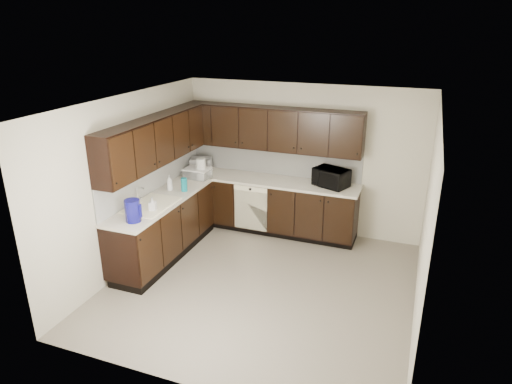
# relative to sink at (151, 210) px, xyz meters

# --- Properties ---
(floor) EXTENTS (4.00, 4.00, 0.00)m
(floor) POSITION_rel_sink_xyz_m (1.68, 0.01, -0.88)
(floor) COLOR gray
(floor) RESTS_ON ground
(ceiling) EXTENTS (4.00, 4.00, 0.00)m
(ceiling) POSITION_rel_sink_xyz_m (1.68, 0.01, 1.62)
(ceiling) COLOR white
(ceiling) RESTS_ON wall_back
(wall_back) EXTENTS (4.00, 0.02, 2.50)m
(wall_back) POSITION_rel_sink_xyz_m (1.68, 2.01, 0.37)
(wall_back) COLOR beige
(wall_back) RESTS_ON floor
(wall_left) EXTENTS (0.02, 4.00, 2.50)m
(wall_left) POSITION_rel_sink_xyz_m (-0.32, 0.01, 0.37)
(wall_left) COLOR beige
(wall_left) RESTS_ON floor
(wall_right) EXTENTS (0.02, 4.00, 2.50)m
(wall_right) POSITION_rel_sink_xyz_m (3.68, 0.01, 0.37)
(wall_right) COLOR beige
(wall_right) RESTS_ON floor
(wall_front) EXTENTS (4.00, 0.02, 2.50)m
(wall_front) POSITION_rel_sink_xyz_m (1.68, -1.99, 0.37)
(wall_front) COLOR beige
(wall_front) RESTS_ON floor
(lower_cabinets) EXTENTS (3.00, 2.80, 0.90)m
(lower_cabinets) POSITION_rel_sink_xyz_m (0.67, 1.12, -0.47)
(lower_cabinets) COLOR black
(lower_cabinets) RESTS_ON floor
(countertop) EXTENTS (3.03, 2.83, 0.04)m
(countertop) POSITION_rel_sink_xyz_m (0.67, 1.12, 0.04)
(countertop) COLOR beige
(countertop) RESTS_ON lower_cabinets
(backsplash) EXTENTS (3.00, 2.80, 0.48)m
(backsplash) POSITION_rel_sink_xyz_m (0.46, 1.33, 0.30)
(backsplash) COLOR silver
(backsplash) RESTS_ON countertop
(upper_cabinets) EXTENTS (3.00, 2.80, 0.70)m
(upper_cabinets) POSITION_rel_sink_xyz_m (0.58, 1.22, 0.89)
(upper_cabinets) COLOR black
(upper_cabinets) RESTS_ON wall_back
(dishwasher) EXTENTS (0.58, 0.04, 0.78)m
(dishwasher) POSITION_rel_sink_xyz_m (0.98, 1.42, -0.33)
(dishwasher) COLOR #F3ECC7
(dishwasher) RESTS_ON lower_cabinets
(sink) EXTENTS (0.54, 0.82, 0.42)m
(sink) POSITION_rel_sink_xyz_m (0.00, 0.00, 0.00)
(sink) COLOR #F3ECC7
(sink) RESTS_ON countertop
(microwave) EXTENTS (0.62, 0.53, 0.29)m
(microwave) POSITION_rel_sink_xyz_m (2.23, 1.73, 0.21)
(microwave) COLOR black
(microwave) RESTS_ON countertop
(soap_bottle_a) EXTENTS (0.11, 0.12, 0.21)m
(soap_bottle_a) POSITION_rel_sink_xyz_m (0.13, -0.14, 0.16)
(soap_bottle_a) COLOR gray
(soap_bottle_a) RESTS_ON countertop
(soap_bottle_b) EXTENTS (0.11, 0.11, 0.25)m
(soap_bottle_b) POSITION_rel_sink_xyz_m (-0.08, 0.67, 0.18)
(soap_bottle_b) COLOR gray
(soap_bottle_b) RESTS_ON countertop
(toaster_oven) EXTENTS (0.43, 0.37, 0.23)m
(toaster_oven) POSITION_rel_sink_xyz_m (-0.07, 1.73, 0.17)
(toaster_oven) COLOR #BABABC
(toaster_oven) RESTS_ON countertop
(storage_bin) EXTENTS (0.42, 0.31, 0.16)m
(storage_bin) POSITION_rel_sink_xyz_m (0.05, 1.35, 0.14)
(storage_bin) COLOR white
(storage_bin) RESTS_ON countertop
(blue_pitcher) EXTENTS (0.25, 0.25, 0.30)m
(blue_pitcher) POSITION_rel_sink_xyz_m (0.08, -0.53, 0.21)
(blue_pitcher) COLOR #110F8D
(blue_pitcher) RESTS_ON countertop
(teal_tumbler) EXTENTS (0.12, 0.12, 0.21)m
(teal_tumbler) POSITION_rel_sink_xyz_m (0.15, 0.71, 0.16)
(teal_tumbler) COLOR #0C798A
(teal_tumbler) RESTS_ON countertop
(paper_towel_roll) EXTENTS (0.20, 0.20, 0.34)m
(paper_towel_roll) POSITION_rel_sink_xyz_m (0.12, 1.36, 0.23)
(paper_towel_roll) COLOR silver
(paper_towel_roll) RESTS_ON countertop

